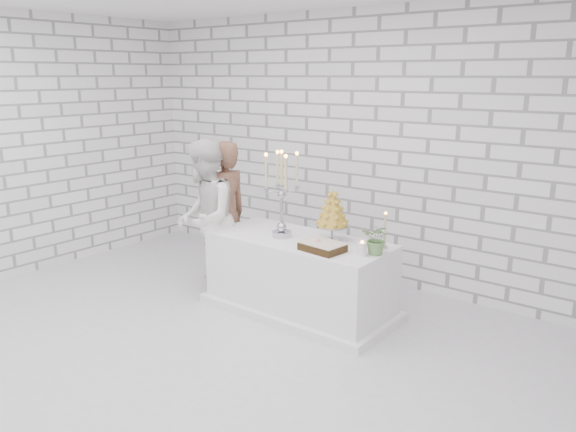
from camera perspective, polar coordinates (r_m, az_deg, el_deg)
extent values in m
cube|color=silver|center=(5.05, -9.73, -13.19)|extent=(6.00, 5.00, 0.01)
cube|color=white|center=(6.48, 6.32, 6.93)|extent=(6.00, 0.01, 3.00)
cube|color=white|center=(7.08, -26.99, 6.10)|extent=(0.01, 5.00, 3.00)
cube|color=white|center=(5.61, 1.17, -5.98)|extent=(1.80, 0.80, 0.75)
imported|color=brown|center=(6.19, -6.42, 0.09)|extent=(0.47, 0.64, 1.62)
imported|color=white|center=(5.96, -8.38, -0.29)|extent=(0.99, 1.03, 1.67)
cube|color=black|center=(5.11, 3.49, -3.09)|extent=(0.40, 0.31, 0.08)
cylinder|color=white|center=(5.00, 7.46, -3.36)|extent=(0.09, 0.09, 0.12)
cylinder|color=beige|center=(5.22, 9.74, -1.53)|extent=(0.07, 0.07, 0.32)
imported|color=#4A8240|center=(5.04, 8.98, -2.30)|extent=(0.29, 0.26, 0.28)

